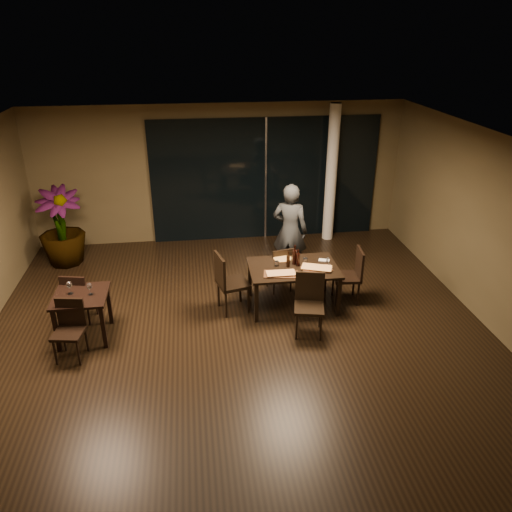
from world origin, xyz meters
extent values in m
plane|color=black|center=(0.00, 0.00, 0.00)|extent=(8.00, 8.00, 0.00)
cube|color=brown|center=(0.00, 4.05, 1.50)|extent=(8.00, 0.10, 3.00)
cube|color=brown|center=(0.00, -4.05, 1.50)|extent=(8.00, 0.10, 3.00)
cube|color=brown|center=(4.05, 0.00, 1.50)|extent=(0.10, 8.00, 3.00)
cube|color=silver|center=(0.00, 0.00, 3.02)|extent=(8.00, 8.00, 0.04)
cube|color=black|center=(1.00, 3.96, 1.35)|extent=(5.00, 0.06, 2.70)
cylinder|color=white|center=(2.40, 3.65, 1.50)|extent=(0.24, 0.24, 3.00)
cube|color=black|center=(1.00, 0.80, 0.73)|extent=(1.50, 1.00, 0.04)
cube|color=black|center=(0.31, 0.36, 0.35)|extent=(0.06, 0.06, 0.71)
cube|color=black|center=(1.69, 0.36, 0.35)|extent=(0.06, 0.06, 0.71)
cube|color=black|center=(0.31, 1.24, 0.35)|extent=(0.06, 0.06, 0.71)
cube|color=black|center=(1.69, 1.24, 0.35)|extent=(0.06, 0.06, 0.71)
cube|color=black|center=(-2.40, 0.30, 0.73)|extent=(0.80, 0.80, 0.04)
cube|color=black|center=(-2.74, -0.04, 0.35)|extent=(0.06, 0.06, 0.71)
cube|color=black|center=(-2.06, -0.04, 0.35)|extent=(0.06, 0.06, 0.71)
cube|color=black|center=(-2.74, 0.64, 0.35)|extent=(0.06, 0.06, 0.71)
cube|color=black|center=(-2.06, 0.64, 0.35)|extent=(0.06, 0.06, 0.71)
cube|color=black|center=(0.87, 1.42, 0.41)|extent=(0.48, 0.48, 0.05)
cylinder|color=black|center=(1.00, 1.61, 0.21)|extent=(0.03, 0.03, 0.41)
cylinder|color=black|center=(0.68, 1.54, 0.21)|extent=(0.03, 0.03, 0.41)
cylinder|color=black|center=(1.07, 1.29, 0.21)|extent=(0.03, 0.03, 0.41)
cylinder|color=black|center=(0.74, 1.22, 0.21)|extent=(0.03, 0.03, 0.41)
cube|color=black|center=(0.91, 1.23, 0.65)|extent=(0.40, 0.12, 0.46)
cube|color=black|center=(1.08, -0.08, 0.47)|extent=(0.54, 0.54, 0.05)
cylinder|color=black|center=(0.85, -0.22, 0.23)|extent=(0.04, 0.04, 0.47)
cylinder|color=black|center=(1.22, -0.30, 0.23)|extent=(0.04, 0.04, 0.47)
cylinder|color=black|center=(0.94, 0.14, 0.23)|extent=(0.04, 0.04, 0.47)
cylinder|color=black|center=(1.30, 0.06, 0.23)|extent=(0.04, 0.04, 0.47)
cube|color=black|center=(1.12, 0.12, 0.73)|extent=(0.45, 0.14, 0.52)
cube|color=black|center=(-0.03, 0.80, 0.50)|extent=(0.60, 0.60, 0.06)
cylinder|color=black|center=(0.21, 0.66, 0.25)|extent=(0.04, 0.04, 0.50)
cylinder|color=black|center=(0.12, 1.05, 0.25)|extent=(0.04, 0.04, 0.50)
cylinder|color=black|center=(-0.17, 0.56, 0.25)|extent=(0.04, 0.04, 0.50)
cylinder|color=black|center=(-0.27, 0.95, 0.25)|extent=(0.04, 0.04, 0.50)
cube|color=black|center=(-0.25, 0.75, 0.78)|extent=(0.16, 0.49, 0.56)
cube|color=black|center=(1.96, 0.84, 0.47)|extent=(0.50, 0.50, 0.05)
cylinder|color=black|center=(1.79, 1.05, 0.23)|extent=(0.04, 0.04, 0.47)
cylinder|color=black|center=(1.76, 0.68, 0.23)|extent=(0.04, 0.04, 0.47)
cylinder|color=black|center=(2.17, 1.01, 0.23)|extent=(0.04, 0.04, 0.47)
cylinder|color=black|center=(2.13, 0.64, 0.23)|extent=(0.04, 0.04, 0.47)
cube|color=black|center=(2.17, 0.82, 0.73)|extent=(0.09, 0.46, 0.52)
cube|color=black|center=(-2.53, 0.82, 0.42)|extent=(0.49, 0.49, 0.05)
cylinder|color=black|center=(-2.33, 0.95, 0.21)|extent=(0.03, 0.03, 0.42)
cylinder|color=black|center=(-2.66, 1.03, 0.21)|extent=(0.03, 0.03, 0.42)
cylinder|color=black|center=(-2.41, 0.62, 0.21)|extent=(0.03, 0.03, 0.42)
cylinder|color=black|center=(-2.74, 0.70, 0.21)|extent=(0.03, 0.03, 0.42)
cube|color=black|center=(-2.57, 0.64, 0.66)|extent=(0.41, 0.12, 0.47)
cube|color=black|center=(-2.51, -0.24, 0.43)|extent=(0.48, 0.48, 0.05)
cylinder|color=black|center=(-2.71, -0.38, 0.21)|extent=(0.03, 0.03, 0.43)
cylinder|color=black|center=(-2.37, -0.44, 0.21)|extent=(0.03, 0.03, 0.43)
cylinder|color=black|center=(-2.65, -0.04, 0.21)|extent=(0.03, 0.03, 0.43)
cylinder|color=black|center=(-2.32, -0.10, 0.21)|extent=(0.03, 0.03, 0.43)
cube|color=black|center=(-2.48, -0.05, 0.66)|extent=(0.42, 0.11, 0.47)
imported|color=#2A2C2E|center=(1.17, 1.98, 0.92)|extent=(0.74, 0.64, 1.84)
imported|color=#1B4C19|center=(-3.26, 3.09, 0.79)|extent=(1.07, 1.07, 1.59)
cube|color=#462816|center=(0.74, 0.54, 0.76)|extent=(0.60, 0.38, 0.01)
cube|color=#4F2C19|center=(1.37, 0.67, 0.76)|extent=(0.51, 0.27, 0.01)
cylinder|color=#B12113|center=(0.87, 1.13, 0.76)|extent=(0.31, 0.31, 0.01)
cylinder|color=white|center=(0.73, 0.88, 0.79)|extent=(0.07, 0.07, 0.08)
cylinder|color=white|center=(1.23, 0.91, 0.80)|extent=(0.08, 0.08, 0.10)
cube|color=white|center=(1.55, 0.71, 0.76)|extent=(0.18, 0.10, 0.01)
cube|color=silver|center=(1.57, 0.96, 0.76)|extent=(0.20, 0.16, 0.01)
cube|color=white|center=(-2.40, 0.05, 0.76)|extent=(0.20, 0.15, 0.01)
camera|label=1|loc=(-0.64, -6.59, 4.50)|focal=35.00mm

